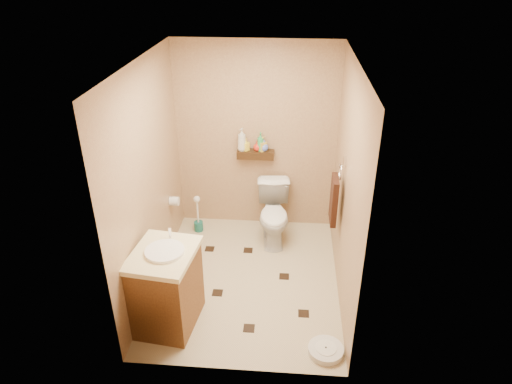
{
  "coord_description": "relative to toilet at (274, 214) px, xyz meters",
  "views": [
    {
      "loc": [
        0.42,
        -4.04,
        3.28
      ],
      "look_at": [
        0.08,
        0.25,
        0.98
      ],
      "focal_mm": 32.0,
      "sensor_mm": 36.0,
      "label": 1
    }
  ],
  "objects": [
    {
      "name": "bottle_f",
      "position": [
        -0.16,
        0.34,
        0.78
      ],
      "size": [
        0.16,
        0.16,
        0.14
      ],
      "primitive_type": "imported",
      "rotation": [
        0.0,
        0.0,
        3.91
      ],
      "color": "#536BD1",
      "rests_on": "wall_shelf"
    },
    {
      "name": "towel_ring",
      "position": [
        0.65,
        -0.58,
        0.58
      ],
      "size": [
        0.12,
        0.3,
        0.76
      ],
      "color": "silver",
      "rests_on": "wall_right"
    },
    {
      "name": "toilet_brush",
      "position": [
        -0.99,
        0.12,
        -0.18
      ],
      "size": [
        0.12,
        0.12,
        0.51
      ],
      "color": "#175F57",
      "rests_on": "ground"
    },
    {
      "name": "bathroom_scale",
      "position": [
        0.56,
        -1.83,
        -0.33
      ],
      "size": [
        0.37,
        0.37,
        0.07
      ],
      "rotation": [
        0.0,
        0.0,
        0.14
      ],
      "color": "silver",
      "rests_on": "ground"
    },
    {
      "name": "vanity",
      "position": [
        -0.96,
        -1.54,
        0.06
      ],
      "size": [
        0.64,
        0.74,
        0.96
      ],
      "rotation": [
        0.0,
        0.0,
        -0.12
      ],
      "color": "brown",
      "rests_on": "ground"
    },
    {
      "name": "wall_shelf",
      "position": [
        -0.26,
        0.34,
        0.66
      ],
      "size": [
        0.46,
        0.14,
        0.1
      ],
      "primitive_type": "cube",
      "color": "#3B2510",
      "rests_on": "wall_back"
    },
    {
      "name": "bottle_e",
      "position": [
        -0.17,
        0.34,
        0.8
      ],
      "size": [
        0.12,
        0.12,
        0.18
      ],
      "primitive_type": "imported",
      "rotation": [
        0.0,
        0.0,
        2.26
      ],
      "color": "gold",
      "rests_on": "wall_shelf"
    },
    {
      "name": "wall_back",
      "position": [
        -0.26,
        0.42,
        0.84
      ],
      "size": [
        2.0,
        0.04,
        2.4
      ],
      "primitive_type": "cube",
      "color": "tan",
      "rests_on": "ground"
    },
    {
      "name": "bottle_d",
      "position": [
        -0.2,
        0.34,
        0.82
      ],
      "size": [
        0.09,
        0.09,
        0.23
      ],
      "primitive_type": "imported",
      "rotation": [
        0.0,
        0.0,
        3.19
      ],
      "color": "#349E57",
      "rests_on": "wall_shelf"
    },
    {
      "name": "bottle_c",
      "position": [
        -0.24,
        0.34,
        0.77
      ],
      "size": [
        0.13,
        0.13,
        0.13
      ],
      "primitive_type": "imported",
      "rotation": [
        0.0,
        0.0,
        5.92
      ],
      "color": "red",
      "rests_on": "wall_shelf"
    },
    {
      "name": "wall_right",
      "position": [
        0.74,
        -0.83,
        0.84
      ],
      "size": [
        0.04,
        2.5,
        2.4
      ],
      "primitive_type": "cube",
      "color": "tan",
      "rests_on": "ground"
    },
    {
      "name": "toilet",
      "position": [
        0.0,
        0.0,
        0.0
      ],
      "size": [
        0.47,
        0.75,
        0.73
      ],
      "primitive_type": "imported",
      "rotation": [
        0.0,
        0.0,
        0.09
      ],
      "color": "white",
      "rests_on": "ground"
    },
    {
      "name": "wall_left",
      "position": [
        -1.26,
        -0.83,
        0.84
      ],
      "size": [
        0.04,
        2.5,
        2.4
      ],
      "primitive_type": "cube",
      "color": "tan",
      "rests_on": "ground"
    },
    {
      "name": "wall_front",
      "position": [
        -0.26,
        -2.08,
        0.84
      ],
      "size": [
        2.0,
        0.04,
        2.4
      ],
      "primitive_type": "cube",
      "color": "tan",
      "rests_on": "ground"
    },
    {
      "name": "bottle_a",
      "position": [
        -0.43,
        0.34,
        0.85
      ],
      "size": [
        0.14,
        0.14,
        0.29
      ],
      "primitive_type": "imported",
      "rotation": [
        0.0,
        0.0,
        5.94
      ],
      "color": "beige",
      "rests_on": "wall_shelf"
    },
    {
      "name": "bottle_b",
      "position": [
        -0.38,
        0.34,
        0.78
      ],
      "size": [
        0.1,
        0.1,
        0.15
      ],
      "primitive_type": "imported",
      "rotation": [
        0.0,
        0.0,
        5.53
      ],
      "color": "yellow",
      "rests_on": "wall_shelf"
    },
    {
      "name": "ground",
      "position": [
        -0.26,
        -0.83,
        -0.36
      ],
      "size": [
        2.5,
        2.5,
        0.0
      ],
      "primitive_type": "plane",
      "color": "beige",
      "rests_on": "ground"
    },
    {
      "name": "ceiling",
      "position": [
        -0.26,
        -0.83,
        2.04
      ],
      "size": [
        2.0,
        2.5,
        0.02
      ],
      "primitive_type": "cube",
      "color": "white",
      "rests_on": "wall_back"
    },
    {
      "name": "floor_accents",
      "position": [
        -0.21,
        -0.89,
        -0.36
      ],
      "size": [
        1.25,
        1.41,
        0.01
      ],
      "color": "black",
      "rests_on": "ground"
    },
    {
      "name": "toilet_paper",
      "position": [
        -1.2,
        -0.18,
        0.24
      ],
      "size": [
        0.12,
        0.11,
        0.12
      ],
      "color": "silver",
      "rests_on": "wall_left"
    }
  ]
}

